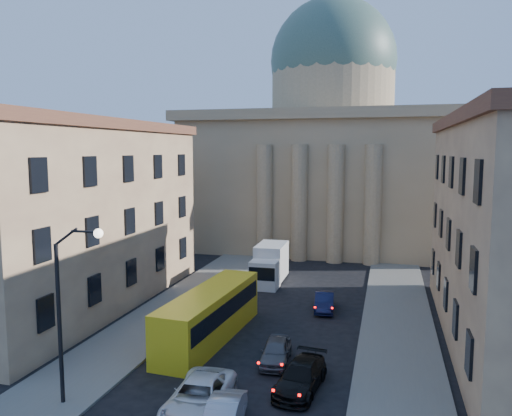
% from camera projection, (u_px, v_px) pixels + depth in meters
% --- Properties ---
extents(sidewalk_left, '(5.00, 60.00, 0.15)m').
position_uv_depth(sidewalk_left, '(142.00, 330.00, 34.25)').
color(sidewalk_left, '#615F58').
rests_on(sidewalk_left, ground).
extents(sidewalk_right, '(5.00, 60.00, 0.15)m').
position_uv_depth(sidewalk_right, '(399.00, 357.00, 29.90)').
color(sidewalk_right, '#615F58').
rests_on(sidewalk_right, ground).
extents(church, '(68.02, 28.76, 36.60)m').
position_uv_depth(church, '(331.00, 154.00, 66.67)').
color(church, '#8F7958').
rests_on(church, ground).
extents(building_left, '(11.60, 26.60, 14.70)m').
position_uv_depth(building_left, '(66.00, 213.00, 39.42)').
color(building_left, tan).
rests_on(building_left, ground).
extents(street_lamp, '(2.62, 0.44, 8.83)m').
position_uv_depth(street_lamp, '(68.00, 301.00, 23.66)').
color(street_lamp, black).
rests_on(street_lamp, ground).
extents(car_right_near, '(1.75, 4.20, 1.35)m').
position_uv_depth(car_right_near, '(223.00, 416.00, 22.07)').
color(car_right_near, '#989A9F').
rests_on(car_right_near, ground).
extents(car_left_mid, '(2.82, 5.68, 1.55)m').
position_uv_depth(car_left_mid, '(199.00, 397.00, 23.58)').
color(car_left_mid, silver).
rests_on(car_left_mid, ground).
extents(car_right_mid, '(2.50, 5.06, 1.41)m').
position_uv_depth(car_right_mid, '(301.00, 377.00, 25.85)').
color(car_right_mid, black).
rests_on(car_right_mid, ground).
extents(car_right_far, '(1.99, 4.18, 1.38)m').
position_uv_depth(car_right_far, '(276.00, 351.00, 29.17)').
color(car_right_far, '#4B4B50').
rests_on(car_right_far, ground).
extents(car_right_distant, '(1.84, 4.23, 1.35)m').
position_uv_depth(car_right_distant, '(324.00, 302.00, 38.71)').
color(car_right_distant, black).
rests_on(car_right_distant, ground).
extents(city_bus, '(3.46, 11.70, 3.25)m').
position_uv_depth(city_bus, '(210.00, 313.00, 32.72)').
color(city_bus, gold).
rests_on(city_bus, ground).
extents(box_truck, '(2.65, 6.44, 3.51)m').
position_uv_depth(box_truck, '(269.00, 265.00, 46.74)').
color(box_truck, silver).
rests_on(box_truck, ground).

